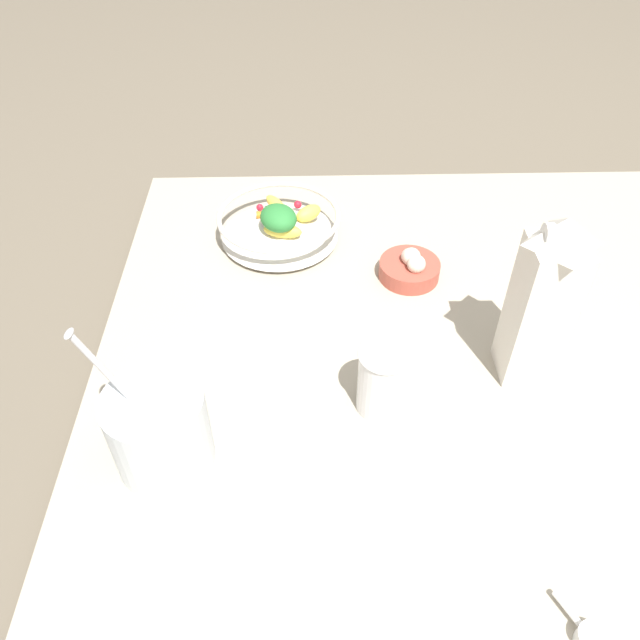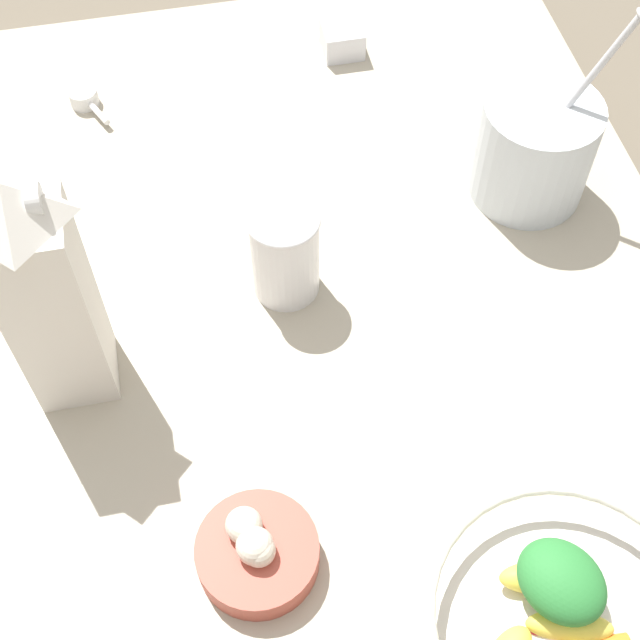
{
  "view_description": "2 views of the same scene",
  "coord_description": "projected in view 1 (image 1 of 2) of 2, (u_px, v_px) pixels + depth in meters",
  "views": [
    {
      "loc": [
        0.67,
        -0.25,
        0.79
      ],
      "look_at": [
        -0.04,
        -0.23,
        0.11
      ],
      "focal_mm": 35.0,
      "sensor_mm": 36.0,
      "label": 1
    },
    {
      "loc": [
        -0.52,
        -0.06,
        0.84
      ],
      "look_at": [
        -0.01,
        -0.16,
        0.09
      ],
      "focal_mm": 50.0,
      "sensor_mm": 36.0,
      "label": 2
    }
  ],
  "objects": [
    {
      "name": "ground_plane",
      "position": [
        458.0,
        383.0,
        1.03
      ],
      "size": [
        6.0,
        6.0,
        0.0
      ],
      "primitive_type": "plane",
      "color": "#665B4C"
    },
    {
      "name": "measuring_scoop",
      "position": [
        590.0,
        637.0,
        0.7
      ],
      "size": [
        0.07,
        0.05,
        0.02
      ],
      "color": "white",
      "rests_on": "countertop"
    },
    {
      "name": "fruit_bowl",
      "position": [
        280.0,
        224.0,
        1.23
      ],
      "size": [
        0.24,
        0.24,
        0.09
      ],
      "color": "silver",
      "rests_on": "countertop"
    },
    {
      "name": "countertop",
      "position": [
        459.0,
        375.0,
        1.02
      ],
      "size": [
        1.19,
        1.19,
        0.04
      ],
      "color": "#B2A893",
      "rests_on": "ground_plane"
    },
    {
      "name": "drinking_cup",
      "position": [
        383.0,
        379.0,
        0.91
      ],
      "size": [
        0.08,
        0.08,
        0.12
      ],
      "color": "white",
      "rests_on": "countertop"
    },
    {
      "name": "milk_carton",
      "position": [
        542.0,
        301.0,
        0.9
      ],
      "size": [
        0.08,
        0.08,
        0.29
      ],
      "color": "silver",
      "rests_on": "countertop"
    },
    {
      "name": "yogurt_tub",
      "position": [
        158.0,
        427.0,
        0.83
      ],
      "size": [
        0.13,
        0.15,
        0.25
      ],
      "color": "silver",
      "rests_on": "countertop"
    },
    {
      "name": "garlic_bowl",
      "position": [
        410.0,
        268.0,
        1.15
      ],
      "size": [
        0.11,
        0.11,
        0.06
      ],
      "color": "#B24C3D",
      "rests_on": "countertop"
    }
  ]
}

